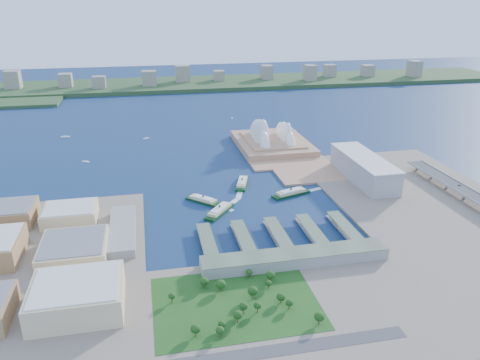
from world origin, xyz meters
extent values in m
plane|color=#10254D|center=(0.00, 0.00, 0.00)|extent=(3000.00, 3000.00, 0.00)
cube|color=gray|center=(-250.00, -105.00, 1.50)|extent=(220.00, 390.00, 3.00)
cube|color=gray|center=(0.00, -210.00, 1.50)|extent=(720.00, 180.00, 3.00)
cube|color=gray|center=(240.00, -50.00, 1.50)|extent=(240.00, 500.00, 3.00)
cube|color=tan|center=(107.50, 260.00, 1.50)|extent=(135.00, 220.00, 3.00)
cube|color=#2D4926|center=(0.00, 980.00, 6.00)|extent=(2200.00, 260.00, 12.00)
cube|color=#949499|center=(195.00, 80.00, 20.50)|extent=(45.00, 155.00, 35.00)
cube|color=gray|center=(15.00, -135.00, 9.00)|extent=(200.00, 28.00, 12.00)
imported|color=slate|center=(304.00, -1.06, 15.54)|extent=(1.93, 4.76, 1.38)
camera|label=1|loc=(-129.62, -543.03, 264.31)|focal=35.00mm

